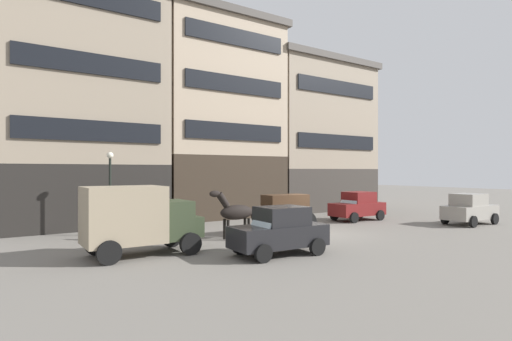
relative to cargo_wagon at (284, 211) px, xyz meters
The scene contains 13 objects.
ground_plane 2.10m from the cargo_wagon, 39.66° to the right, with size 120.00×120.00×0.00m, color slate.
building_far_left 14.06m from the cargo_wagon, 128.89° to the left, with size 9.38×7.49×14.66m.
building_center_left 11.48m from the cargo_wagon, 84.34° to the left, with size 9.11×7.49×13.94m.
building_center_right 15.06m from the cargo_wagon, 43.77° to the left, with size 10.15×7.49×12.30m.
cargo_wagon is the anchor object (origin of this frame).
draft_horse 2.95m from the cargo_wagon, behind, with size 2.35×0.68×2.30m.
delivery_truck_near 7.92m from the cargo_wagon, behind, with size 4.37×2.16×2.62m.
sedan_dark 7.46m from the cargo_wagon, 12.70° to the left, with size 3.72×1.89×1.83m.
sedan_light 5.23m from the cargo_wagon, 130.37° to the right, with size 3.78×2.03×1.83m.
sedan_parked_curb 11.80m from the cargo_wagon, 17.00° to the right, with size 3.71×1.88×1.83m.
pedestrian_officer 7.55m from the cargo_wagon, 160.58° to the left, with size 0.50×0.50×1.79m.
streetlamp_curbside 8.81m from the cargo_wagon, 149.99° to the left, with size 0.32×0.32×4.12m.
fire_hydrant_curbside 7.75m from the cargo_wagon, 147.18° to the left, with size 0.24×0.24×0.83m.
Camera 1 is at (-14.09, -15.05, 3.21)m, focal length 28.35 mm.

